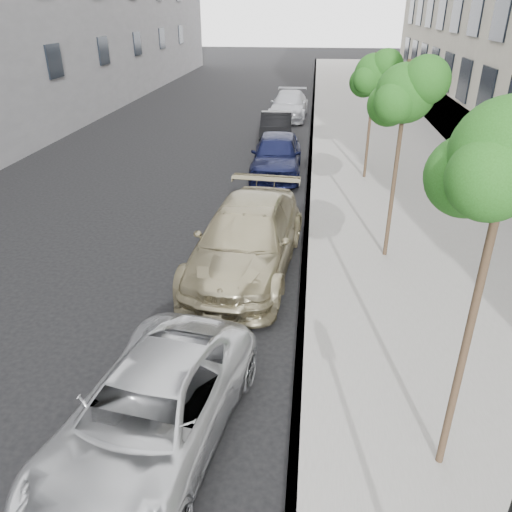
% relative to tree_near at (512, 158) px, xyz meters
% --- Properties ---
extents(sidewalk, '(6.40, 72.00, 0.14)m').
position_rel_tree_near_xyz_m(sidewalk, '(1.07, 22.50, -4.39)').
color(sidewalk, gray).
rests_on(sidewalk, ground).
extents(curb, '(0.15, 72.00, 0.14)m').
position_rel_tree_near_xyz_m(curb, '(-2.05, 22.50, -4.39)').
color(curb, '#9E9B93').
rests_on(curb, ground).
extents(tree_near, '(1.60, 1.40, 5.12)m').
position_rel_tree_near_xyz_m(tree_near, '(0.00, 0.00, 0.00)').
color(tree_near, '#38281C').
rests_on(tree_near, sidewalk).
extents(tree_mid, '(1.66, 1.46, 4.79)m').
position_rel_tree_near_xyz_m(tree_mid, '(0.00, 6.50, -0.36)').
color(tree_mid, '#38281C').
rests_on(tree_mid, sidewalk).
extents(tree_far, '(1.71, 1.51, 4.45)m').
position_rel_tree_near_xyz_m(tree_far, '(0.00, 13.00, -0.71)').
color(tree_far, '#38281C').
rests_on(tree_far, sidewalk).
extents(minivan, '(2.80, 4.84, 1.27)m').
position_rel_tree_near_xyz_m(minivan, '(-4.12, -0.09, -3.82)').
color(minivan, silver).
rests_on(minivan, ground).
extents(suv, '(2.72, 5.76, 1.62)m').
position_rel_tree_near_xyz_m(suv, '(-3.46, 5.58, -3.65)').
color(suv, tan).
rests_on(suv, ground).
extents(sedan_blue, '(1.92, 4.59, 1.55)m').
position_rel_tree_near_xyz_m(sedan_blue, '(-3.33, 13.37, -3.68)').
color(sedan_blue, '#0F1334').
rests_on(sedan_blue, ground).
extents(sedan_black, '(1.65, 4.17, 1.35)m').
position_rel_tree_near_xyz_m(sedan_black, '(-3.72, 18.31, -3.78)').
color(sedan_black, black).
rests_on(sedan_black, ground).
extents(sedan_rear, '(2.18, 5.04, 1.44)m').
position_rel_tree_near_xyz_m(sedan_rear, '(-3.43, 24.18, -3.74)').
color(sedan_rear, '#AFB1B8').
rests_on(sedan_rear, ground).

